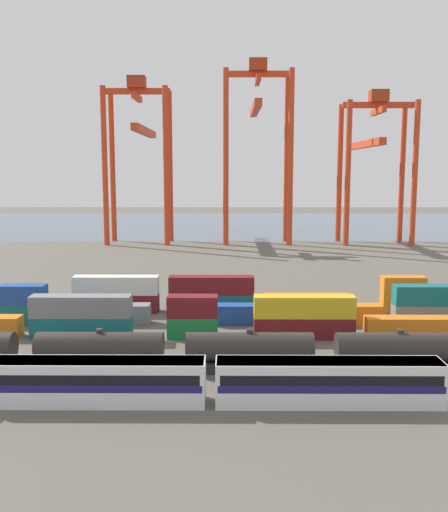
{
  "coord_description": "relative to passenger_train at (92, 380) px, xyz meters",
  "views": [
    {
      "loc": [
        2.74,
        -70.08,
        20.14
      ],
      "look_at": [
        2.07,
        27.02,
        5.82
      ],
      "focal_mm": 40.96,
      "sensor_mm": 36.0,
      "label": 1
    }
  ],
  "objects": [
    {
      "name": "freight_tank_row",
      "position": [
        13.94,
        8.37,
        -0.09
      ],
      "size": [
        73.22,
        2.89,
        4.35
      ],
      "color": "#232326",
      "rests_on": "ground_plane"
    },
    {
      "name": "gantry_crane_central",
      "position": [
        19.74,
        116.18,
        28.24
      ],
      "size": [
        18.8,
        35.22,
        49.69
      ],
      "color": "red",
      "rests_on": "ground_plane"
    },
    {
      "name": "shipping_container_14",
      "position": [
        39.59,
        26.69,
        -0.84
      ],
      "size": [
        12.1,
        2.44,
        2.6
      ],
      "primitive_type": "cube",
      "color": "slate",
      "rests_on": "ground_plane"
    },
    {
      "name": "shipping_container_12",
      "position": [
        12.15,
        26.69,
        -0.84
      ],
      "size": [
        6.04,
        2.44,
        2.6
      ],
      "primitive_type": "cube",
      "color": "#1C4299",
      "rests_on": "ground_plane"
    },
    {
      "name": "shipping_container_5",
      "position": [
        20.94,
        20.18,
        -0.84
      ],
      "size": [
        12.1,
        2.44,
        2.6
      ],
      "primitive_type": "cube",
      "color": "maroon",
      "rests_on": "ground_plane"
    },
    {
      "name": "shipping_container_9",
      "position": [
        -15.29,
        26.69,
        -0.84
      ],
      "size": [
        6.04,
        2.44,
        2.6
      ],
      "primitive_type": "cube",
      "color": "#146066",
      "rests_on": "ground_plane"
    },
    {
      "name": "shipping_container_19",
      "position": [
        -4.23,
        33.19,
        -0.84
      ],
      "size": [
        12.1,
        2.44,
        2.6
      ],
      "primitive_type": "cube",
      "color": "maroon",
      "rests_on": "ground_plane"
    },
    {
      "name": "harbour_water",
      "position": [
        9.02,
        170.73,
        -2.14
      ],
      "size": [
        400.0,
        110.0,
        0.01
      ],
      "primitive_type": "cube",
      "color": "#475B6B",
      "rests_on": "ground_plane"
    },
    {
      "name": "shipping_container_23",
      "position": [
        23.06,
        33.19,
        -0.84
      ],
      "size": [
        12.1,
        2.44,
        2.6
      ],
      "primitive_type": "cube",
      "color": "orange",
      "rests_on": "ground_plane"
    },
    {
      "name": "shipping_container_15",
      "position": [
        39.59,
        26.69,
        1.76
      ],
      "size": [
        12.1,
        2.44,
        2.6
      ],
      "primitive_type": "cube",
      "color": "#146066",
      "rests_on": "shipping_container_14"
    },
    {
      "name": "shipping_container_20",
      "position": [
        -4.23,
        33.19,
        1.76
      ],
      "size": [
        12.1,
        2.44,
        2.6
      ],
      "primitive_type": "cube",
      "color": "silver",
      "rests_on": "shipping_container_19"
    },
    {
      "name": "ground_plane",
      "position": [
        9.02,
        61.68,
        -2.14
      ],
      "size": [
        420.0,
        420.0,
        0.0
      ],
      "primitive_type": "plane",
      "color": "#5B564C"
    },
    {
      "name": "passenger_train",
      "position": [
        0.0,
        0.0,
        0.0
      ],
      "size": [
        60.58,
        3.14,
        3.9
      ],
      "color": "silver",
      "rests_on": "ground_plane"
    },
    {
      "name": "shipping_container_25",
      "position": [
        36.7,
        33.19,
        1.76
      ],
      "size": [
        6.04,
        2.44,
        2.6
      ],
      "primitive_type": "cube",
      "color": "orange",
      "rests_on": "shipping_container_24"
    },
    {
      "name": "shipping_container_22",
      "position": [
        9.41,
        33.19,
        1.76
      ],
      "size": [
        12.1,
        2.44,
        2.6
      ],
      "primitive_type": "cube",
      "color": "maroon",
      "rests_on": "shipping_container_21"
    },
    {
      "name": "shipping_container_11",
      "position": [
        -1.57,
        26.69,
        -0.84
      ],
      "size": [
        6.04,
        2.44,
        2.6
      ],
      "primitive_type": "cube",
      "color": "slate",
      "rests_on": "ground_plane"
    },
    {
      "name": "shipping_container_24",
      "position": [
        36.7,
        33.19,
        -0.84
      ],
      "size": [
        6.04,
        2.44,
        2.6
      ],
      "primitive_type": "cube",
      "color": "orange",
      "rests_on": "ground_plane"
    },
    {
      "name": "shipping_container_6",
      "position": [
        20.94,
        20.18,
        1.76
      ],
      "size": [
        12.1,
        2.44,
        2.6
      ],
      "primitive_type": "cube",
      "color": "gold",
      "rests_on": "shipping_container_5"
    },
    {
      "name": "shipping_container_21",
      "position": [
        9.41,
        33.19,
        -0.84
      ],
      "size": [
        12.1,
        2.44,
        2.6
      ],
      "primitive_type": "cube",
      "color": "#146066",
      "rests_on": "ground_plane"
    },
    {
      "name": "gantry_crane_east",
      "position": [
        52.41,
        117.43,
        23.0
      ],
      "size": [
        19.37,
        41.23,
        41.54
      ],
      "color": "red",
      "rests_on": "ground_plane"
    },
    {
      "name": "gantry_crane_west",
      "position": [
        -12.92,
        116.95,
        25.22
      ],
      "size": [
        17.97,
        38.91,
        45.22
      ],
      "color": "red",
      "rests_on": "ground_plane"
    },
    {
      "name": "shipping_container_4",
      "position": [
        7.48,
        20.18,
        1.76
      ],
      "size": [
        6.04,
        2.44,
        2.6
      ],
      "primitive_type": "cube",
      "color": "maroon",
      "rests_on": "shipping_container_3"
    },
    {
      "name": "shipping_container_3",
      "position": [
        7.48,
        20.18,
        -0.84
      ],
      "size": [
        6.04,
        2.44,
        2.6
      ],
      "primitive_type": "cube",
      "color": "#197538",
      "rests_on": "ground_plane"
    },
    {
      "name": "shipping_container_18",
      "position": [
        -17.88,
        33.19,
        -0.84
      ],
      "size": [
        6.04,
        2.44,
        2.6
      ],
      "primitive_type": "cube",
      "color": "#AD211C",
      "rests_on": "ground_plane"
    },
    {
      "name": "shipping_container_2",
      "position": [
        -5.98,
        20.18,
        1.76
      ],
      "size": [
        12.1,
        2.44,
        2.6
      ],
      "primitive_type": "cube",
      "color": "slate",
      "rests_on": "shipping_container_1"
    },
    {
      "name": "shipping_container_10",
      "position": [
        -15.29,
        26.69,
        1.76
      ],
      "size": [
        6.04,
        2.44,
        2.6
      ],
      "primitive_type": "cube",
      "color": "#1C4299",
      "rests_on": "shipping_container_9"
    },
    {
      "name": "shipping_container_7",
      "position": [
        34.4,
        20.18,
        -0.84
      ],
      "size": [
        12.1,
        2.44,
        2.6
      ],
      "primitive_type": "cube",
      "color": "orange",
      "rests_on": "ground_plane"
    },
    {
      "name": "shipping_container_1",
      "position": [
        -5.98,
        20.18,
        -0.84
      ],
      "size": [
        12.1,
        2.44,
        2.6
      ],
      "primitive_type": "cube",
      "color": "#146066",
      "rests_on": "ground_plane"
    },
    {
      "name": "shipping_container_13",
      "position": [
        25.87,
        26.69,
        -0.84
      ],
      "size": [
        12.1,
        2.44,
        2.6
      ],
      "primitive_type": "cube",
      "color": "orange",
      "rests_on": "ground_plane"
    }
  ]
}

